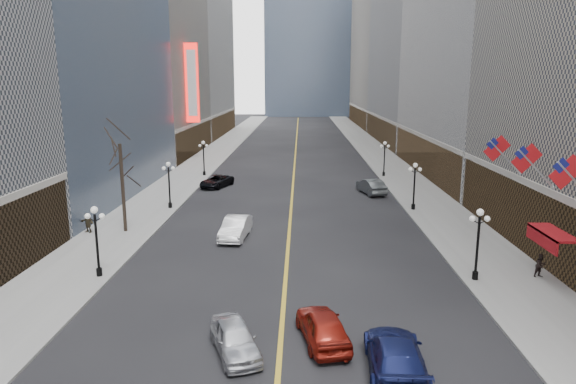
# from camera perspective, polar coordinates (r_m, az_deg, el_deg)

# --- Properties ---
(sidewalk_east) EXTENTS (6.00, 230.00, 0.15)m
(sidewalk_east) POSITION_cam_1_polar(r_m,az_deg,el_deg) (72.55, 11.81, 2.27)
(sidewalk_east) COLOR gray
(sidewalk_east) RESTS_ON ground
(sidewalk_west) EXTENTS (6.00, 230.00, 0.15)m
(sidewalk_west) POSITION_cam_1_polar(r_m,az_deg,el_deg) (72.90, -10.41, 2.37)
(sidewalk_west) COLOR gray
(sidewalk_west) RESTS_ON ground
(lane_line) EXTENTS (0.25, 200.00, 0.02)m
(lane_line) POSITION_cam_1_polar(r_m,az_deg,el_deg) (81.25, 0.77, 3.51)
(lane_line) COLOR gold
(lane_line) RESTS_ON ground
(bldg_east_c) EXTENTS (26.60, 40.60, 48.80)m
(bldg_east_c) POSITION_cam_1_polar(r_m,az_deg,el_deg) (110.86, 17.42, 17.81)
(bldg_east_c) COLOR gray
(bldg_east_c) RESTS_ON ground
(bldg_east_d) EXTENTS (26.60, 46.60, 62.80)m
(bldg_east_d) POSITION_cam_1_polar(r_m,az_deg,el_deg) (153.31, 13.03, 18.94)
(bldg_east_d) COLOR #9D9482
(bldg_east_d) RESTS_ON ground
(bldg_west_c) EXTENTS (26.60, 30.60, 50.80)m
(bldg_west_c) POSITION_cam_1_polar(r_m,az_deg,el_deg) (93.52, -18.94, 19.50)
(bldg_west_c) COLOR #9D9482
(bldg_west_c) RESTS_ON ground
(streetlamp_east_1) EXTENTS (1.26, 0.44, 4.52)m
(streetlamp_east_1) POSITION_cam_1_polar(r_m,az_deg,el_deg) (33.53, 20.38, -4.69)
(streetlamp_east_1) COLOR black
(streetlamp_east_1) RESTS_ON sidewalk_east
(streetlamp_east_2) EXTENTS (1.26, 0.44, 4.52)m
(streetlamp_east_2) POSITION_cam_1_polar(r_m,az_deg,el_deg) (50.40, 13.88, 1.18)
(streetlamp_east_2) COLOR black
(streetlamp_east_2) RESTS_ON sidewalk_east
(streetlamp_east_3) EXTENTS (1.26, 0.44, 4.52)m
(streetlamp_east_3) POSITION_cam_1_polar(r_m,az_deg,el_deg) (67.86, 10.67, 4.06)
(streetlamp_east_3) COLOR black
(streetlamp_east_3) RESTS_ON sidewalk_east
(streetlamp_west_1) EXTENTS (1.26, 0.44, 4.52)m
(streetlamp_west_1) POSITION_cam_1_polar(r_m,az_deg,el_deg) (34.17, -20.54, -4.39)
(streetlamp_west_1) COLOR black
(streetlamp_west_1) RESTS_ON sidewalk_west
(streetlamp_west_2) EXTENTS (1.26, 0.44, 4.52)m
(streetlamp_west_2) POSITION_cam_1_polar(r_m,az_deg,el_deg) (50.83, -13.09, 1.31)
(streetlamp_west_2) COLOR black
(streetlamp_west_2) RESTS_ON sidewalk_west
(streetlamp_west_3) EXTENTS (1.26, 0.44, 4.52)m
(streetlamp_west_3) POSITION_cam_1_polar(r_m,az_deg,el_deg) (68.17, -9.36, 4.15)
(streetlamp_west_3) COLOR black
(streetlamp_west_3) RESTS_ON sidewalk_west
(flag_3) EXTENTS (2.87, 0.12, 2.87)m
(flag_3) POSITION_cam_1_polar(r_m,az_deg,el_deg) (31.28, 28.83, 1.65)
(flag_3) COLOR #B2B2B7
(flag_3) RESTS_ON ground
(flag_4) EXTENTS (2.87, 0.12, 2.87)m
(flag_4) POSITION_cam_1_polar(r_m,az_deg,el_deg) (35.73, 25.22, 3.13)
(flag_4) COLOR #B2B2B7
(flag_4) RESTS_ON ground
(flag_5) EXTENTS (2.87, 0.12, 2.87)m
(flag_5) POSITION_cam_1_polar(r_m,az_deg,el_deg) (40.31, 22.41, 4.27)
(flag_5) COLOR #B2B2B7
(flag_5) RESTS_ON ground
(awning_c) EXTENTS (1.40, 4.00, 0.93)m
(awning_c) POSITION_cam_1_polar(r_m,az_deg,el_deg) (35.12, 27.08, -4.22)
(awning_c) COLOR maroon
(awning_c) RESTS_ON ground
(theatre_marquee) EXTENTS (2.00, 0.55, 12.00)m
(theatre_marquee) POSITION_cam_1_polar(r_m,az_deg,el_deg) (82.07, -10.61, 11.80)
(theatre_marquee) COLOR red
(theatre_marquee) RESTS_ON ground
(tree_west_far) EXTENTS (3.60, 3.60, 7.92)m
(tree_west_far) POSITION_cam_1_polar(r_m,az_deg,el_deg) (43.24, -18.10, 3.65)
(tree_west_far) COLOR #2D231C
(tree_west_far) RESTS_ON sidewalk_west
(car_nb_near) EXTENTS (3.16, 4.69, 1.48)m
(car_nb_near) POSITION_cam_1_polar(r_m,az_deg,el_deg) (24.36, -5.93, -15.88)
(car_nb_near) COLOR silver
(car_nb_near) RESTS_ON ground
(car_nb_mid) EXTENTS (2.25, 5.24, 1.68)m
(car_nb_mid) POSITION_cam_1_polar(r_m,az_deg,el_deg) (40.99, -5.85, -3.97)
(car_nb_mid) COLOR white
(car_nb_mid) RESTS_ON ground
(car_nb_far) EXTENTS (3.98, 5.63, 1.43)m
(car_nb_far) POSITION_cam_1_polar(r_m,az_deg,el_deg) (61.11, -7.94, 1.20)
(car_nb_far) COLOR black
(car_nb_far) RESTS_ON ground
(car_sb_near) EXTENTS (2.64, 5.92, 1.69)m
(car_sb_near) POSITION_cam_1_polar(r_m,az_deg,el_deg) (23.14, 11.87, -17.42)
(car_sb_near) COLOR #161D52
(car_sb_near) RESTS_ON ground
(car_sb_mid) EXTENTS (2.84, 5.05, 1.62)m
(car_sb_mid) POSITION_cam_1_polar(r_m,az_deg,el_deg) (25.21, 3.87, -14.64)
(car_sb_mid) COLOR maroon
(car_sb_mid) RESTS_ON ground
(car_sb_far) EXTENTS (2.99, 5.41, 1.69)m
(car_sb_far) POSITION_cam_1_polar(r_m,az_deg,el_deg) (57.62, 9.22, 0.63)
(car_sb_far) COLOR #484D50
(car_sb_far) RESTS_ON ground
(ped_east_walk) EXTENTS (0.83, 0.60, 1.52)m
(ped_east_walk) POSITION_cam_1_polar(r_m,az_deg,el_deg) (36.09, 26.26, -7.33)
(ped_east_walk) COLOR black
(ped_east_walk) RESTS_ON sidewalk_east
(ped_west_far) EXTENTS (1.56, 1.07, 1.64)m
(ped_west_far) POSITION_cam_1_polar(r_m,az_deg,el_deg) (44.86, -21.36, -3.18)
(ped_west_far) COLOR #30291B
(ped_west_far) RESTS_ON sidewalk_west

